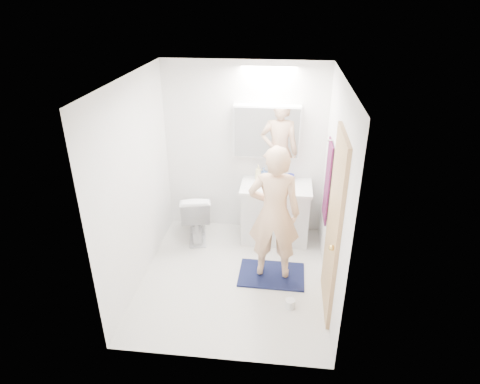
# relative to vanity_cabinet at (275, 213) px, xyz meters

# --- Properties ---
(floor) EXTENTS (2.50, 2.50, 0.00)m
(floor) POSITION_rel_vanity_cabinet_xyz_m (-0.46, -0.96, -0.39)
(floor) COLOR silver
(floor) RESTS_ON ground
(ceiling) EXTENTS (2.50, 2.50, 0.00)m
(ceiling) POSITION_rel_vanity_cabinet_xyz_m (-0.46, -0.96, 2.01)
(ceiling) COLOR white
(ceiling) RESTS_ON floor
(wall_back) EXTENTS (2.50, 0.00, 2.50)m
(wall_back) POSITION_rel_vanity_cabinet_xyz_m (-0.46, 0.29, 0.81)
(wall_back) COLOR white
(wall_back) RESTS_ON floor
(wall_front) EXTENTS (2.50, 0.00, 2.50)m
(wall_front) POSITION_rel_vanity_cabinet_xyz_m (-0.46, -2.21, 0.81)
(wall_front) COLOR white
(wall_front) RESTS_ON floor
(wall_left) EXTENTS (0.00, 2.50, 2.50)m
(wall_left) POSITION_rel_vanity_cabinet_xyz_m (-1.56, -0.96, 0.81)
(wall_left) COLOR white
(wall_left) RESTS_ON floor
(wall_right) EXTENTS (0.00, 2.50, 2.50)m
(wall_right) POSITION_rel_vanity_cabinet_xyz_m (0.64, -0.96, 0.81)
(wall_right) COLOR white
(wall_right) RESTS_ON floor
(vanity_cabinet) EXTENTS (0.90, 0.55, 0.78)m
(vanity_cabinet) POSITION_rel_vanity_cabinet_xyz_m (0.00, 0.00, 0.00)
(vanity_cabinet) COLOR silver
(vanity_cabinet) RESTS_ON floor
(countertop) EXTENTS (0.95, 0.58, 0.04)m
(countertop) POSITION_rel_vanity_cabinet_xyz_m (0.00, -0.00, 0.41)
(countertop) COLOR white
(countertop) RESTS_ON vanity_cabinet
(sink_basin) EXTENTS (0.36, 0.36, 0.03)m
(sink_basin) POSITION_rel_vanity_cabinet_xyz_m (0.00, 0.03, 0.45)
(sink_basin) COLOR silver
(sink_basin) RESTS_ON countertop
(faucet) EXTENTS (0.02, 0.02, 0.16)m
(faucet) POSITION_rel_vanity_cabinet_xyz_m (0.00, 0.22, 0.51)
(faucet) COLOR silver
(faucet) RESTS_ON countertop
(medicine_cabinet) EXTENTS (0.88, 0.14, 0.70)m
(medicine_cabinet) POSITION_rel_vanity_cabinet_xyz_m (-0.16, 0.21, 1.11)
(medicine_cabinet) COLOR white
(medicine_cabinet) RESTS_ON wall_back
(mirror_panel) EXTENTS (0.84, 0.01, 0.66)m
(mirror_panel) POSITION_rel_vanity_cabinet_xyz_m (-0.16, 0.13, 1.11)
(mirror_panel) COLOR silver
(mirror_panel) RESTS_ON medicine_cabinet
(toilet) EXTENTS (0.54, 0.77, 0.72)m
(toilet) POSITION_rel_vanity_cabinet_xyz_m (-1.09, -0.11, -0.03)
(toilet) COLOR white
(toilet) RESTS_ON floor
(bath_rug) EXTENTS (0.81, 0.56, 0.02)m
(bath_rug) POSITION_rel_vanity_cabinet_xyz_m (0.00, -0.88, -0.38)
(bath_rug) COLOR #121839
(bath_rug) RESTS_ON floor
(person) EXTENTS (0.61, 0.41, 1.66)m
(person) POSITION_rel_vanity_cabinet_xyz_m (0.00, -0.88, 0.49)
(person) COLOR #E0AF86
(person) RESTS_ON bath_rug
(door) EXTENTS (0.04, 0.80, 2.00)m
(door) POSITION_rel_vanity_cabinet_xyz_m (0.62, -1.31, 0.61)
(door) COLOR tan
(door) RESTS_ON wall_right
(door_knob) EXTENTS (0.06, 0.06, 0.06)m
(door_knob) POSITION_rel_vanity_cabinet_xyz_m (0.58, -1.61, 0.56)
(door_knob) COLOR gold
(door_knob) RESTS_ON door
(towel) EXTENTS (0.02, 0.42, 1.00)m
(towel) POSITION_rel_vanity_cabinet_xyz_m (0.62, -0.41, 0.71)
(towel) COLOR #151137
(towel) RESTS_ON wall_right
(towel_hook) EXTENTS (0.07, 0.02, 0.02)m
(towel_hook) POSITION_rel_vanity_cabinet_xyz_m (0.60, -0.41, 1.23)
(towel_hook) COLOR silver
(towel_hook) RESTS_ON wall_right
(soap_bottle_a) EXTENTS (0.10, 0.10, 0.22)m
(soap_bottle_a) POSITION_rel_vanity_cabinet_xyz_m (-0.26, 0.15, 0.54)
(soap_bottle_a) COLOR beige
(soap_bottle_a) RESTS_ON countertop
(soap_bottle_b) EXTENTS (0.11, 0.11, 0.17)m
(soap_bottle_b) POSITION_rel_vanity_cabinet_xyz_m (-0.18, 0.18, 0.52)
(soap_bottle_b) COLOR #587EBD
(soap_bottle_b) RESTS_ON countertop
(toothbrush_cup) EXTENTS (0.11, 0.11, 0.10)m
(toothbrush_cup) POSITION_rel_vanity_cabinet_xyz_m (0.18, 0.16, 0.48)
(toothbrush_cup) COLOR #3F48BF
(toothbrush_cup) RESTS_ON countertop
(toilet_paper_roll) EXTENTS (0.11, 0.11, 0.10)m
(toilet_paper_roll) POSITION_rel_vanity_cabinet_xyz_m (0.23, -1.42, -0.34)
(toilet_paper_roll) COLOR white
(toilet_paper_roll) RESTS_ON floor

